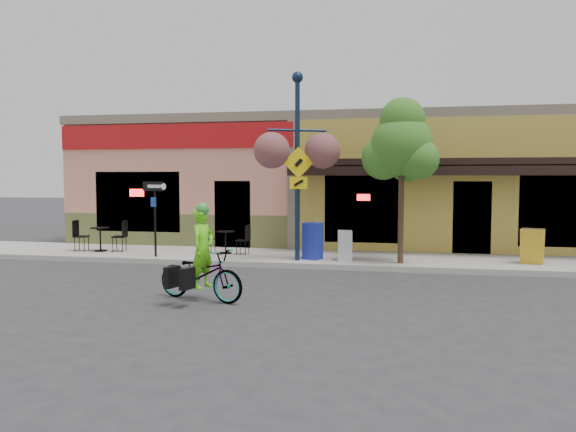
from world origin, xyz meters
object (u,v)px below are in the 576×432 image
object	(u,v)px
cyclist_rider	(203,261)
building	(339,182)
newspaper_box_blue	(313,241)
newspaper_box_grey	(345,246)
lamp_post	(297,167)
street_tree	(401,180)
bicycle	(201,274)
one_way_sign	(155,219)

from	to	relation	value
cyclist_rider	building	bearing A→B (deg)	9.39
newspaper_box_blue	newspaper_box_grey	size ratio (longest dim) A/B	1.23
building	newspaper_box_grey	world-z (taller)	building
newspaper_box_grey	building	bearing A→B (deg)	90.47
building	lamp_post	xyz separation A→B (m)	(-0.44, -6.45, 0.45)
newspaper_box_blue	street_tree	xyz separation A→B (m)	(2.39, -0.26, 1.69)
street_tree	lamp_post	bearing A→B (deg)	-179.38
lamp_post	newspaper_box_grey	world-z (taller)	lamp_post
building	cyclist_rider	world-z (taller)	building
building	bicycle	size ratio (longest dim) A/B	9.31
one_way_sign	newspaper_box_blue	xyz separation A→B (m)	(4.49, 0.39, -0.57)
bicycle	newspaper_box_grey	world-z (taller)	bicycle
bicycle	one_way_sign	xyz separation A→B (m)	(-3.02, 4.52, 0.71)
bicycle	street_tree	distance (m)	6.31
bicycle	lamp_post	size ratio (longest dim) A/B	0.38
bicycle	lamp_post	bearing A→B (deg)	3.76
cyclist_rider	newspaper_box_grey	world-z (taller)	cyclist_rider
newspaper_box_blue	newspaper_box_grey	distance (m)	0.91
cyclist_rider	newspaper_box_grey	bearing A→B (deg)	-8.72
building	newspaper_box_blue	world-z (taller)	building
cyclist_rider	one_way_sign	distance (m)	5.48
lamp_post	one_way_sign	bearing A→B (deg)	157.82
one_way_sign	newspaper_box_grey	size ratio (longest dim) A/B	2.62
street_tree	building	bearing A→B (deg)	109.93
lamp_post	newspaper_box_grey	size ratio (longest dim) A/B	6.22
bicycle	one_way_sign	size ratio (longest dim) A/B	0.91
lamp_post	newspaper_box_blue	world-z (taller)	lamp_post
one_way_sign	street_tree	distance (m)	6.97
bicycle	lamp_post	distance (m)	5.22
street_tree	newspaper_box_blue	bearing A→B (deg)	173.73
building	lamp_post	distance (m)	6.48
cyclist_rider	lamp_post	bearing A→B (deg)	4.35
lamp_post	newspaper_box_blue	size ratio (longest dim) A/B	5.04
bicycle	newspaper_box_blue	xyz separation A→B (m)	(1.46, 4.91, 0.14)
bicycle	street_tree	world-z (taller)	street_tree
lamp_post	one_way_sign	xyz separation A→B (m)	(-4.11, -0.10, -1.48)
building	street_tree	xyz separation A→B (m)	(2.33, -6.42, 0.10)
building	newspaper_box_grey	distance (m)	6.53
bicycle	cyclist_rider	distance (m)	0.28
lamp_post	street_tree	xyz separation A→B (m)	(2.77, 0.03, -0.36)
bicycle	newspaper_box_blue	world-z (taller)	newspaper_box_blue
building	newspaper_box_blue	size ratio (longest dim) A/B	17.97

